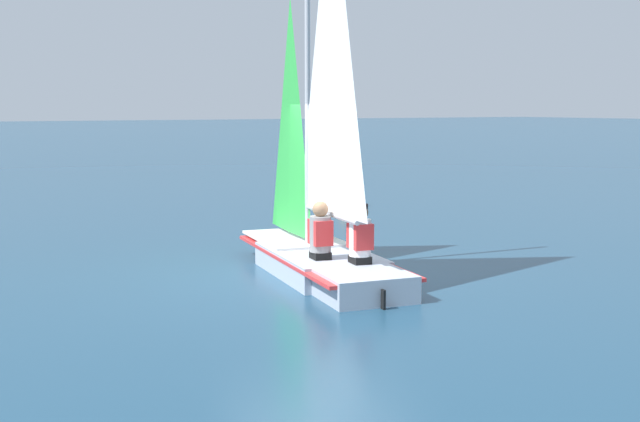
# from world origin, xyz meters

# --- Properties ---
(ground_plane) EXTENTS (260.00, 260.00, 0.00)m
(ground_plane) POSITION_xyz_m (0.00, 0.00, 0.00)
(ground_plane) COLOR navy
(sailboat_main) EXTENTS (4.34, 1.96, 5.88)m
(sailboat_main) POSITION_xyz_m (-0.02, 0.00, 0.93)
(sailboat_main) COLOR #B2BCCC
(sailboat_main) RESTS_ON ground_plane
(sailor_helm) EXTENTS (0.38, 0.34, 1.16)m
(sailor_helm) POSITION_xyz_m (0.50, -0.29, 0.62)
(sailor_helm) COLOR black
(sailor_helm) RESTS_ON ground_plane
(sailor_crew) EXTENTS (0.38, 0.34, 1.16)m
(sailor_crew) POSITION_xyz_m (1.05, 0.02, 0.63)
(sailor_crew) COLOR black
(sailor_crew) RESTS_ON ground_plane
(buoy_marker) EXTENTS (0.49, 0.49, 0.93)m
(buoy_marker) POSITION_xyz_m (-6.63, 4.64, 0.18)
(buoy_marker) COLOR orange
(buoy_marker) RESTS_ON ground_plane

